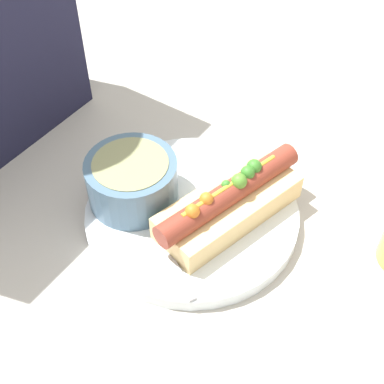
# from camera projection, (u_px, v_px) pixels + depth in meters

# --- Properties ---
(ground_plane) EXTENTS (4.00, 4.00, 0.00)m
(ground_plane) POSITION_uv_depth(u_px,v_px,m) (192.00, 219.00, 0.62)
(ground_plane) COLOR #BCB7AD
(dinner_plate) EXTENTS (0.24, 0.24, 0.02)m
(dinner_plate) POSITION_uv_depth(u_px,v_px,m) (192.00, 214.00, 0.61)
(dinner_plate) COLOR white
(dinner_plate) RESTS_ON ground_plane
(hot_dog) EXTENTS (0.19, 0.11, 0.06)m
(hot_dog) POSITION_uv_depth(u_px,v_px,m) (229.00, 202.00, 0.58)
(hot_dog) COLOR #E5C17F
(hot_dog) RESTS_ON dinner_plate
(soup_bowl) EXTENTS (0.10, 0.10, 0.06)m
(soup_bowl) POSITION_uv_depth(u_px,v_px,m) (132.00, 179.00, 0.60)
(soup_bowl) COLOR slate
(soup_bowl) RESTS_ON dinner_plate
(spoon) EXTENTS (0.09, 0.14, 0.01)m
(spoon) POSITION_uv_depth(u_px,v_px,m) (150.00, 220.00, 0.59)
(spoon) COLOR #B7B7BC
(spoon) RESTS_ON dinner_plate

